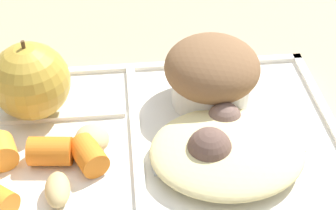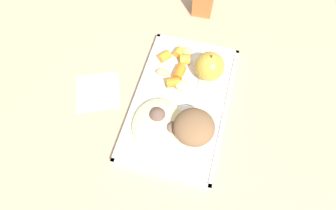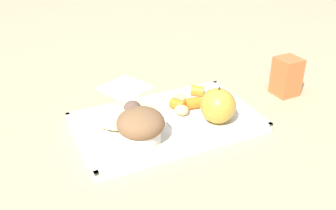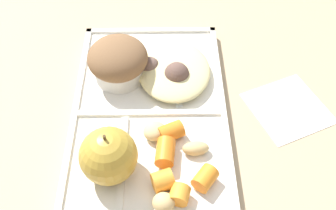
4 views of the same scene
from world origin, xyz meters
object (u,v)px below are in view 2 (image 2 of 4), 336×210
Objects in this scene: green_apple at (210,66)px; lunch_tray at (181,103)px; plastic_fork at (158,131)px; bran_muffin at (194,128)px.

lunch_tray is at bearing -26.93° from green_apple.
plastic_fork is (0.09, -0.03, 0.01)m from lunch_tray.
green_apple is 0.58× the size of plastic_fork.
plastic_fork is at bearing -23.53° from green_apple.
lunch_tray is 2.72× the size of plastic_fork.
lunch_tray is at bearing -148.48° from bran_muffin.
lunch_tray is 4.68× the size of green_apple.
bran_muffin is 0.66× the size of plastic_fork.
bran_muffin reaches higher than plastic_fork.
bran_muffin is 0.09m from plastic_fork.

